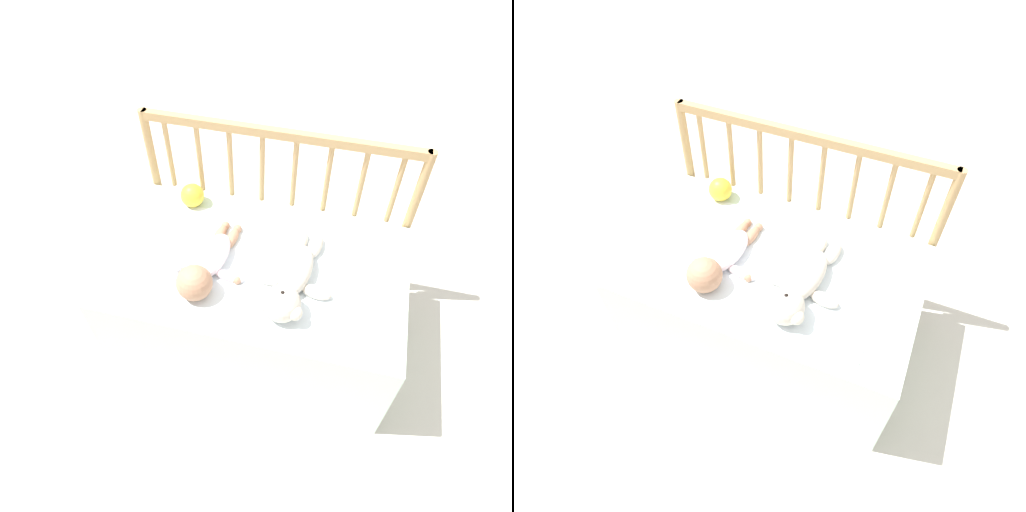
{
  "view_description": "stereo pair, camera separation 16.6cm",
  "coord_description": "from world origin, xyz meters",
  "views": [
    {
      "loc": [
        0.26,
        -1.04,
        1.82
      ],
      "look_at": [
        0.0,
        -0.01,
        0.55
      ],
      "focal_mm": 32.0,
      "sensor_mm": 36.0,
      "label": 1
    },
    {
      "loc": [
        0.42,
        -0.99,
        1.82
      ],
      "look_at": [
        0.0,
        -0.01,
        0.55
      ],
      "focal_mm": 32.0,
      "sensor_mm": 36.0,
      "label": 2
    }
  ],
  "objects": [
    {
      "name": "teddy_bear",
      "position": [
        0.15,
        -0.09,
        0.54
      ],
      "size": [
        0.3,
        0.45,
        0.13
      ],
      "color": "silver",
      "rests_on": "crib_mattress"
    },
    {
      "name": "blanket",
      "position": [
        0.0,
        -0.03,
        0.49
      ],
      "size": [
        0.83,
        0.53,
        0.01
      ],
      "color": "white",
      "rests_on": "crib_mattress"
    },
    {
      "name": "ground_plane",
      "position": [
        0.0,
        0.0,
        0.0
      ],
      "size": [
        12.0,
        12.0,
        0.0
      ],
      "primitive_type": "plane",
      "color": "silver"
    },
    {
      "name": "crib_mattress",
      "position": [
        0.0,
        0.0,
        0.25
      ],
      "size": [
        1.12,
        0.66,
        0.49
      ],
      "color": "silver",
      "rests_on": "ground_plane"
    },
    {
      "name": "crib_rail",
      "position": [
        0.0,
        0.35,
        0.59
      ],
      "size": [
        1.12,
        0.04,
        0.85
      ],
      "color": "tan",
      "rests_on": "ground_plane"
    },
    {
      "name": "toy_ball",
      "position": [
        -0.34,
        0.26,
        0.54
      ],
      "size": [
        0.1,
        0.1,
        0.1
      ],
      "color": "yellow",
      "rests_on": "crib_mattress"
    },
    {
      "name": "baby",
      "position": [
        -0.17,
        -0.09,
        0.54
      ],
      "size": [
        0.29,
        0.41,
        0.13
      ],
      "color": "white",
      "rests_on": "crib_mattress"
    }
  ]
}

